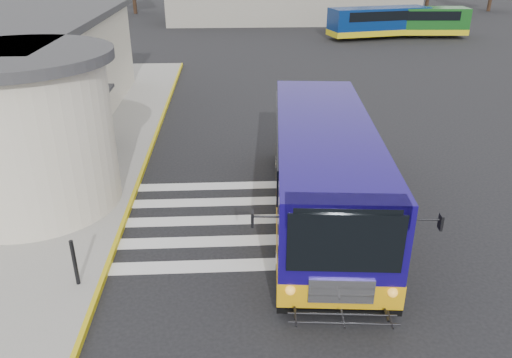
{
  "coord_description": "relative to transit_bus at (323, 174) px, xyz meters",
  "views": [
    {
      "loc": [
        -0.76,
        -14.14,
        7.69
      ],
      "look_at": [
        -0.03,
        -0.5,
        1.24
      ],
      "focal_mm": 35.0,
      "sensor_mm": 36.0,
      "label": 1
    }
  ],
  "objects": [
    {
      "name": "ground",
      "position": [
        -1.97,
        0.7,
        -1.44
      ],
      "size": [
        140.0,
        140.0,
        0.0
      ],
      "primitive_type": "plane",
      "color": "black",
      "rests_on": "ground"
    },
    {
      "name": "transit_bus",
      "position": [
        0.0,
        0.0,
        0.0
      ],
      "size": [
        4.18,
        10.88,
        3.01
      ],
      "rotation": [
        0.0,
        0.0,
        -0.09
      ],
      "color": "#140866",
      "rests_on": "ground"
    },
    {
      "name": "curb_strip",
      "position": [
        -6.02,
        4.7,
        -1.36
      ],
      "size": [
        0.12,
        34.0,
        0.16
      ],
      "primitive_type": "cube",
      "color": "gold",
      "rests_on": "ground"
    },
    {
      "name": "crosswalk",
      "position": [
        -2.47,
        -0.1,
        -1.43
      ],
      "size": [
        8.0,
        5.35,
        0.01
      ],
      "color": "silver",
      "rests_on": "ground"
    },
    {
      "name": "far_bus_a",
      "position": [
        10.56,
        31.71,
        0.05
      ],
      "size": [
        9.22,
        4.39,
        2.29
      ],
      "rotation": [
        0.0,
        0.0,
        1.79
      ],
      "color": "navy",
      "rests_on": "ground"
    },
    {
      "name": "depot_building",
      "position": [
        4.03,
        42.7,
        0.67
      ],
      "size": [
        26.4,
        8.4,
        4.2
      ],
      "color": "gray",
      "rests_on": "ground"
    },
    {
      "name": "pedestrian_a",
      "position": [
        -8.13,
        -0.78,
        -0.53
      ],
      "size": [
        0.59,
        0.67,
        1.53
      ],
      "primitive_type": "imported",
      "rotation": [
        0.0,
        0.0,
        2.07
      ],
      "color": "black",
      "rests_on": "sidewalk"
    },
    {
      "name": "sidewalk",
      "position": [
        -10.97,
        4.7,
        -1.37
      ],
      "size": [
        10.0,
        34.0,
        0.15
      ],
      "primitive_type": "cube",
      "color": "gray",
      "rests_on": "ground"
    },
    {
      "name": "far_bus_b",
      "position": [
        14.2,
        32.1,
        0.01
      ],
      "size": [
        8.76,
        2.86,
        2.23
      ],
      "rotation": [
        0.0,
        0.0,
        1.52
      ],
      "color": "#144C17",
      "rests_on": "ground"
    },
    {
      "name": "bollard",
      "position": [
        -6.55,
        -3.26,
        -0.68
      ],
      "size": [
        0.1,
        0.1,
        1.23
      ],
      "primitive_type": "cylinder",
      "color": "black",
      "rests_on": "sidewalk"
    }
  ]
}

